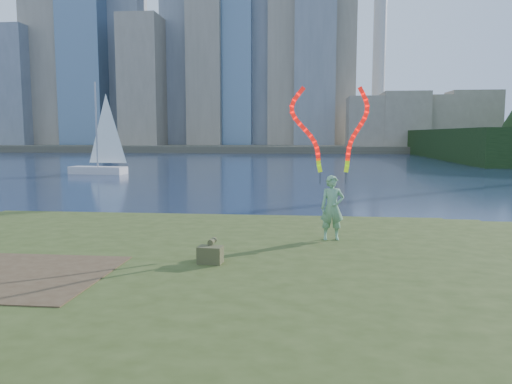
# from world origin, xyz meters

# --- Properties ---
(ground) EXTENTS (320.00, 320.00, 0.00)m
(ground) POSITION_xyz_m (0.00, 0.00, 0.00)
(ground) COLOR #1A2742
(ground) RESTS_ON ground
(grassy_knoll) EXTENTS (20.00, 18.00, 0.80)m
(grassy_knoll) POSITION_xyz_m (0.00, -2.30, 0.34)
(grassy_knoll) COLOR #344217
(grassy_knoll) RESTS_ON ground
(dirt_patch) EXTENTS (3.20, 3.00, 0.02)m
(dirt_patch) POSITION_xyz_m (-2.20, -3.20, 0.81)
(dirt_patch) COLOR #47331E
(dirt_patch) RESTS_ON grassy_knoll
(far_shore) EXTENTS (320.00, 40.00, 1.20)m
(far_shore) POSITION_xyz_m (0.00, 95.00, 0.60)
(far_shore) COLOR #4E4839
(far_shore) RESTS_ON ground
(woman_with_ribbons) EXTENTS (2.01, 0.42, 3.93)m
(woman_with_ribbons) POSITION_xyz_m (3.55, 0.54, 2.23)
(woman_with_ribbons) COLOR #20762E
(woman_with_ribbons) RESTS_ON grassy_knoll
(canvas_bag) EXTENTS (0.49, 0.56, 0.45)m
(canvas_bag) POSITION_xyz_m (1.08, -1.96, 0.98)
(canvas_bag) COLOR #444B25
(canvas_bag) RESTS_ON grassy_knoll
(sailboat) EXTENTS (5.10, 2.09, 7.65)m
(sailboat) POSITION_xyz_m (-14.36, 28.76, 1.32)
(sailboat) COLOR silver
(sailboat) RESTS_ON ground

